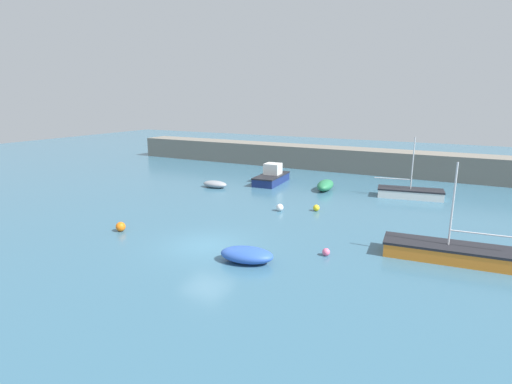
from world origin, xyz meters
The scene contains 12 objects.
ground_plane centered at (0.00, 0.00, -0.10)m, with size 120.00×120.00×0.20m, color #38667F.
harbor_breakwater centered at (0.00, 26.26, 1.23)m, with size 53.59×3.46×2.46m, color slate.
sailboat_short_mast centered at (11.65, 4.10, 0.40)m, with size 6.18×2.37×4.89m.
rowboat_blue_near centered at (1.44, 15.93, 0.43)m, with size 1.61×3.18×0.87m.
sailboat_twin_hulled centered at (8.30, 16.49, 0.39)m, with size 5.39×2.50×4.87m.
rowboat_white_midwater centered at (3.04, -0.88, 0.38)m, with size 2.89×1.97×0.75m.
dinghy_near_pier centered at (-7.58, 12.26, 0.31)m, with size 2.35×1.27×0.61m.
motorboat_with_cabin centered at (-3.95, 16.36, 0.61)m, with size 2.34×4.91×1.83m.
mooring_buoy_yellow centered at (2.98, 9.30, 0.23)m, with size 0.46×0.46×0.46m, color yellow.
mooring_buoy_white centered at (0.69, 8.10, 0.26)m, with size 0.51×0.51×0.51m, color white.
mooring_buoy_orange centered at (-5.91, -0.40, 0.29)m, with size 0.57×0.57×0.57m, color orange.
mooring_buoy_pink centered at (6.20, 1.73, 0.20)m, with size 0.39×0.39×0.39m, color #EA668C.
Camera 1 is at (11.97, -16.72, 7.84)m, focal length 28.00 mm.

